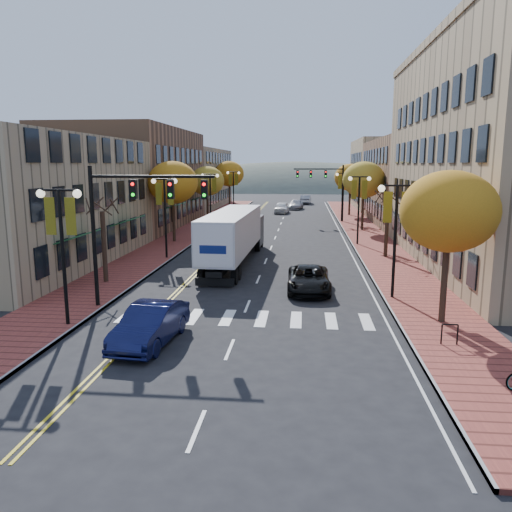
# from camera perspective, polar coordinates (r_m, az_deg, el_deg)

# --- Properties ---
(ground) EXTENTS (200.00, 200.00, 0.00)m
(ground) POSITION_cam_1_polar(r_m,az_deg,el_deg) (21.54, -2.23, -8.72)
(ground) COLOR black
(ground) RESTS_ON ground
(sidewalk_left) EXTENTS (4.00, 85.00, 0.15)m
(sidewalk_left) POSITION_cam_1_polar(r_m,az_deg,el_deg) (54.41, -7.03, 2.98)
(sidewalk_left) COLOR brown
(sidewalk_left) RESTS_ON ground
(sidewalk_right) EXTENTS (4.00, 85.00, 0.15)m
(sidewalk_right) POSITION_cam_1_polar(r_m,az_deg,el_deg) (53.48, 12.18, 2.69)
(sidewalk_right) COLOR brown
(sidewalk_right) RESTS_ON ground
(building_left_near) EXTENTS (12.00, 22.00, 9.00)m
(building_left_near) POSITION_cam_1_polar(r_m,az_deg,el_deg) (38.69, -25.36, 5.64)
(building_left_near) COLOR #9E8966
(building_left_near) RESTS_ON ground
(building_left_mid) EXTENTS (12.00, 24.00, 11.00)m
(building_left_mid) POSITION_cam_1_polar(r_m,az_deg,el_deg) (59.56, -14.03, 8.63)
(building_left_mid) COLOR brown
(building_left_mid) RESTS_ON ground
(building_left_far) EXTENTS (12.00, 26.00, 9.50)m
(building_left_far) POSITION_cam_1_polar(r_m,az_deg,el_deg) (83.56, -8.25, 8.75)
(building_left_far) COLOR #9E8966
(building_left_far) RESTS_ON ground
(building_right_mid) EXTENTS (15.00, 24.00, 10.00)m
(building_right_mid) POSITION_cam_1_polar(r_m,az_deg,el_deg) (64.14, 19.92, 7.98)
(building_right_mid) COLOR brown
(building_right_mid) RESTS_ON ground
(building_right_far) EXTENTS (15.00, 20.00, 11.00)m
(building_right_far) POSITION_cam_1_polar(r_m,az_deg,el_deg) (85.62, 16.32, 8.98)
(building_right_far) COLOR #9E8966
(building_right_far) RESTS_ON ground
(tree_left_a) EXTENTS (0.28, 0.28, 4.20)m
(tree_left_a) POSITION_cam_1_polar(r_m,az_deg,el_deg) (30.90, -16.96, 1.02)
(tree_left_a) COLOR #382619
(tree_left_a) RESTS_ON sidewalk_left
(tree_left_b) EXTENTS (4.48, 4.48, 7.21)m
(tree_left_b) POSITION_cam_1_polar(r_m,az_deg,el_deg) (45.73, -9.50, 8.27)
(tree_left_b) COLOR #382619
(tree_left_b) RESTS_ON sidewalk_left
(tree_left_c) EXTENTS (4.16, 4.16, 6.69)m
(tree_left_c) POSITION_cam_1_polar(r_m,az_deg,el_deg) (61.33, -5.60, 8.51)
(tree_left_c) COLOR #382619
(tree_left_c) RESTS_ON sidewalk_left
(tree_left_d) EXTENTS (4.61, 4.61, 7.42)m
(tree_left_d) POSITION_cam_1_polar(r_m,az_deg,el_deg) (79.05, -3.08, 9.36)
(tree_left_d) COLOR #382619
(tree_left_d) RESTS_ON sidewalk_left
(tree_right_a) EXTENTS (4.16, 4.16, 6.69)m
(tree_right_a) POSITION_cam_1_polar(r_m,az_deg,el_deg) (23.10, 21.20, 4.74)
(tree_right_a) COLOR #382619
(tree_right_a) RESTS_ON sidewalk_right
(tree_right_b) EXTENTS (0.28, 0.28, 4.20)m
(tree_right_b) POSITION_cam_1_polar(r_m,az_deg,el_deg) (38.96, 14.70, 3.00)
(tree_right_b) COLOR #382619
(tree_right_b) RESTS_ON sidewalk_right
(tree_right_c) EXTENTS (4.48, 4.48, 7.21)m
(tree_right_c) POSITION_cam_1_polar(r_m,az_deg,el_deg) (54.53, 12.22, 8.50)
(tree_right_c) COLOR #382619
(tree_right_c) RESTS_ON sidewalk_right
(tree_right_d) EXTENTS (4.35, 4.35, 7.00)m
(tree_right_d) POSITION_cam_1_polar(r_m,az_deg,el_deg) (70.45, 10.73, 8.82)
(tree_right_d) COLOR #382619
(tree_right_d) RESTS_ON sidewalk_right
(lamp_left_a) EXTENTS (1.96, 0.36, 6.05)m
(lamp_left_a) POSITION_cam_1_polar(r_m,az_deg,el_deg) (22.80, -21.36, 2.74)
(lamp_left_a) COLOR black
(lamp_left_a) RESTS_ON ground
(lamp_left_b) EXTENTS (1.96, 0.36, 6.05)m
(lamp_left_b) POSITION_cam_1_polar(r_m,az_deg,el_deg) (37.69, -10.37, 6.05)
(lamp_left_b) COLOR black
(lamp_left_b) RESTS_ON ground
(lamp_left_c) EXTENTS (1.96, 0.36, 6.05)m
(lamp_left_c) POSITION_cam_1_polar(r_m,az_deg,el_deg) (55.19, -5.25, 7.52)
(lamp_left_c) COLOR black
(lamp_left_c) RESTS_ON ground
(lamp_left_d) EXTENTS (1.96, 0.36, 6.05)m
(lamp_left_d) POSITION_cam_1_polar(r_m,az_deg,el_deg) (72.94, -2.60, 8.25)
(lamp_left_d) COLOR black
(lamp_left_d) RESTS_ON ground
(lamp_right_a) EXTENTS (1.96, 0.36, 6.05)m
(lamp_right_a) POSITION_cam_1_polar(r_m,az_deg,el_deg) (26.72, 15.71, 4.09)
(lamp_right_a) COLOR black
(lamp_right_a) RESTS_ON ground
(lamp_right_b) EXTENTS (1.96, 0.36, 6.05)m
(lamp_right_b) POSITION_cam_1_polar(r_m,az_deg,el_deg) (44.49, 11.69, 6.65)
(lamp_right_b) COLOR black
(lamp_right_b) RESTS_ON ground
(lamp_right_c) EXTENTS (1.96, 0.36, 6.05)m
(lamp_right_c) POSITION_cam_1_polar(r_m,az_deg,el_deg) (62.39, 9.96, 7.74)
(lamp_right_c) COLOR black
(lamp_right_c) RESTS_ON ground
(traffic_mast_near) EXTENTS (6.10, 0.35, 7.00)m
(traffic_mast_near) POSITION_cam_1_polar(r_m,az_deg,el_deg) (24.67, -14.11, 5.14)
(traffic_mast_near) COLOR black
(traffic_mast_near) RESTS_ON ground
(traffic_mast_far) EXTENTS (6.10, 0.34, 7.00)m
(traffic_mast_far) POSITION_cam_1_polar(r_m,az_deg,el_deg) (62.25, 8.10, 8.36)
(traffic_mast_far) COLOR black
(traffic_mast_far) RESTS_ON ground
(semi_truck) EXTENTS (2.88, 15.48, 3.85)m
(semi_truck) POSITION_cam_1_polar(r_m,az_deg,el_deg) (35.65, -2.42, 2.67)
(semi_truck) COLOR black
(semi_truck) RESTS_ON ground
(navy_sedan) EXTENTS (2.13, 4.96, 1.59)m
(navy_sedan) POSITION_cam_1_polar(r_m,az_deg,el_deg) (20.44, -11.97, -7.66)
(navy_sedan) COLOR #0D1136
(navy_sedan) RESTS_ON ground
(black_suv) EXTENTS (2.42, 5.11, 1.41)m
(black_suv) POSITION_cam_1_polar(r_m,az_deg,el_deg) (28.22, 6.05, -2.64)
(black_suv) COLOR black
(black_suv) RESTS_ON ground
(car_far_white) EXTENTS (2.21, 4.92, 1.64)m
(car_far_white) POSITION_cam_1_polar(r_m,az_deg,el_deg) (73.42, 2.95, 5.55)
(car_far_white) COLOR white
(car_far_white) RESTS_ON ground
(car_far_silver) EXTENTS (2.63, 5.12, 1.42)m
(car_far_silver) POSITION_cam_1_polar(r_m,az_deg,el_deg) (80.04, 4.58, 5.85)
(car_far_silver) COLOR #93939A
(car_far_silver) RESTS_ON ground
(car_far_oncoming) EXTENTS (2.07, 4.93, 1.58)m
(car_far_oncoming) POSITION_cam_1_polar(r_m,az_deg,el_deg) (91.27, 5.71, 6.45)
(car_far_oncoming) COLOR #999AA0
(car_far_oncoming) RESTS_ON ground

